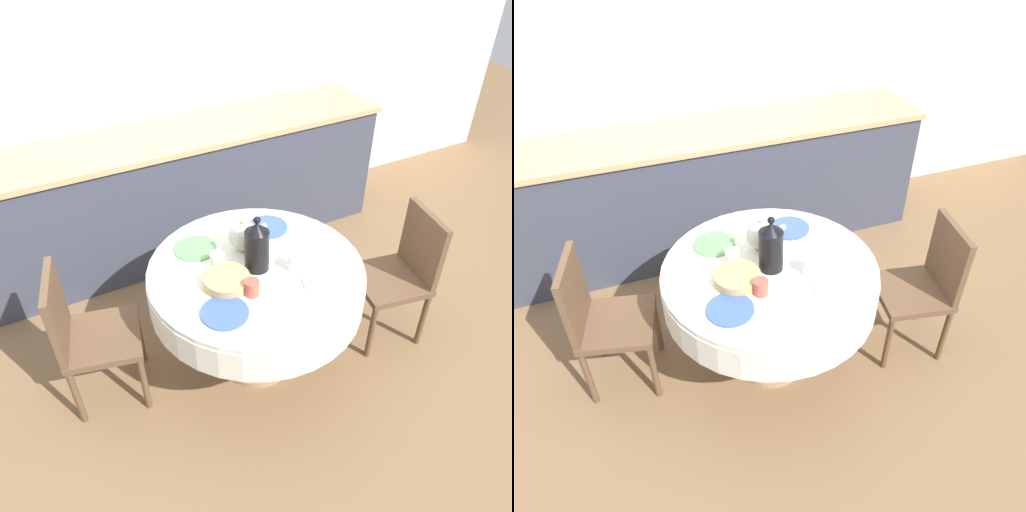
# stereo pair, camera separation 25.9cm
# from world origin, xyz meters

# --- Properties ---
(ground_plane) EXTENTS (12.00, 12.00, 0.00)m
(ground_plane) POSITION_xyz_m (0.00, 0.00, 0.00)
(ground_plane) COLOR brown
(wall_back) EXTENTS (7.00, 0.05, 2.60)m
(wall_back) POSITION_xyz_m (0.00, 1.67, 1.30)
(wall_back) COLOR silver
(wall_back) RESTS_ON ground_plane
(kitchen_counter) EXTENTS (3.24, 0.64, 0.96)m
(kitchen_counter) POSITION_xyz_m (0.00, 1.33, 0.48)
(kitchen_counter) COLOR #383D4C
(kitchen_counter) RESTS_ON ground_plane
(dining_table) EXTENTS (1.16, 1.16, 0.74)m
(dining_table) POSITION_xyz_m (0.00, 0.00, 0.61)
(dining_table) COLOR tan
(dining_table) RESTS_ON ground_plane
(chair_left) EXTENTS (0.47, 0.47, 0.87)m
(chair_left) POSITION_xyz_m (0.91, -0.16, 0.49)
(chair_left) COLOR brown
(chair_left) RESTS_ON ground_plane
(chair_right) EXTENTS (0.48, 0.48, 0.87)m
(chair_right) POSITION_xyz_m (-0.90, 0.21, 0.49)
(chair_right) COLOR brown
(chair_right) RESTS_ON ground_plane
(plate_near_left) EXTENTS (0.23, 0.23, 0.01)m
(plate_near_left) POSITION_xyz_m (-0.29, -0.23, 0.74)
(plate_near_left) COLOR #3856AD
(plate_near_left) RESTS_ON dining_table
(cup_near_left) EXTENTS (0.08, 0.08, 0.08)m
(cup_near_left) POSITION_xyz_m (-0.11, -0.17, 0.78)
(cup_near_left) COLOR #CC4C3D
(cup_near_left) RESTS_ON dining_table
(plate_near_right) EXTENTS (0.23, 0.23, 0.01)m
(plate_near_right) POSITION_xyz_m (0.26, -0.27, 0.74)
(plate_near_right) COLOR white
(plate_near_right) RESTS_ON dining_table
(cup_near_right) EXTENTS (0.08, 0.08, 0.08)m
(cup_near_right) POSITION_xyz_m (0.18, -0.10, 0.78)
(cup_near_right) COLOR white
(cup_near_right) RESTS_ON dining_table
(plate_far_left) EXTENTS (0.23, 0.23, 0.01)m
(plate_far_left) POSITION_xyz_m (-0.22, 0.30, 0.74)
(plate_far_left) COLOR #5BA85B
(plate_far_left) RESTS_ON dining_table
(cup_far_left) EXTENTS (0.08, 0.08, 0.08)m
(cup_far_left) POSITION_xyz_m (-0.17, 0.11, 0.78)
(cup_far_left) COLOR white
(cup_far_left) RESTS_ON dining_table
(plate_far_right) EXTENTS (0.23, 0.23, 0.01)m
(plate_far_right) POSITION_xyz_m (0.23, 0.29, 0.74)
(plate_far_right) COLOR #3856AD
(plate_far_right) RESTS_ON dining_table
(cup_far_right) EXTENTS (0.08, 0.08, 0.08)m
(cup_far_right) POSITION_xyz_m (0.07, 0.19, 0.78)
(cup_far_right) COLOR #CC4C3D
(cup_far_right) RESTS_ON dining_table
(coffee_carafe) EXTENTS (0.13, 0.13, 0.32)m
(coffee_carafe) POSITION_xyz_m (0.01, 0.00, 0.88)
(coffee_carafe) COLOR black
(coffee_carafe) RESTS_ON dining_table
(teapot) EXTENTS (0.23, 0.17, 0.21)m
(teapot) POSITION_xyz_m (0.02, 0.17, 0.83)
(teapot) COLOR silver
(teapot) RESTS_ON dining_table
(bread_basket) EXTENTS (0.24, 0.24, 0.06)m
(bread_basket) POSITION_xyz_m (-0.20, -0.05, 0.76)
(bread_basket) COLOR tan
(bread_basket) RESTS_ON dining_table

